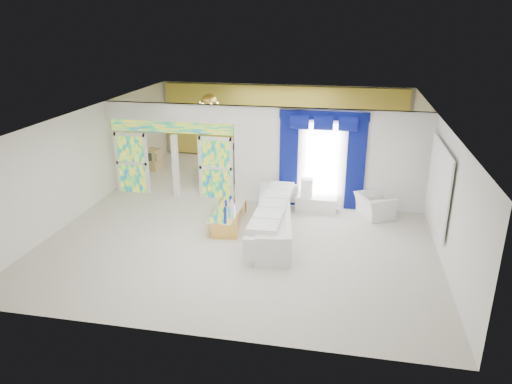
% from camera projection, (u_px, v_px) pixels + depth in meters
% --- Properties ---
extents(floor, '(12.00, 12.00, 0.00)m').
position_uv_depth(floor, '(254.00, 212.00, 14.36)').
color(floor, '#B7AF9E').
rests_on(floor, ground).
extents(dividing_wall, '(5.70, 0.18, 3.00)m').
position_uv_depth(dividing_wall, '(331.00, 159.00, 14.37)').
color(dividing_wall, white).
rests_on(dividing_wall, ground).
extents(dividing_header, '(4.30, 0.18, 0.55)m').
position_uv_depth(dividing_header, '(170.00, 112.00, 14.85)').
color(dividing_header, white).
rests_on(dividing_header, dividing_wall).
extents(stained_panel_left, '(0.95, 0.04, 2.00)m').
position_uv_depth(stained_panel_left, '(132.00, 163.00, 15.70)').
color(stained_panel_left, '#994C3F').
rests_on(stained_panel_left, ground).
extents(stained_panel_right, '(0.95, 0.04, 2.00)m').
position_uv_depth(stained_panel_right, '(216.00, 168.00, 15.19)').
color(stained_panel_right, '#994C3F').
rests_on(stained_panel_right, ground).
extents(stained_transom, '(4.00, 0.05, 0.35)m').
position_uv_depth(stained_transom, '(171.00, 127.00, 15.02)').
color(stained_transom, '#994C3F').
rests_on(stained_transom, dividing_header).
extents(window_pane, '(1.00, 0.02, 2.30)m').
position_uv_depth(window_pane, '(322.00, 161.00, 14.34)').
color(window_pane, white).
rests_on(window_pane, dividing_wall).
extents(blue_drape_left, '(0.55, 0.10, 2.80)m').
position_uv_depth(blue_drape_left, '(289.00, 161.00, 14.51)').
color(blue_drape_left, '#09044B').
rests_on(blue_drape_left, ground).
extents(blue_drape_right, '(0.55, 0.10, 2.80)m').
position_uv_depth(blue_drape_right, '(356.00, 165.00, 14.15)').
color(blue_drape_right, '#09044B').
rests_on(blue_drape_right, ground).
extents(blue_pelmet, '(2.60, 0.12, 0.25)m').
position_uv_depth(blue_pelmet, '(324.00, 116.00, 13.84)').
color(blue_pelmet, '#09044B').
rests_on(blue_pelmet, dividing_wall).
extents(wall_mirror, '(0.04, 2.70, 1.90)m').
position_uv_depth(wall_mirror, '(439.00, 185.00, 12.01)').
color(wall_mirror, white).
rests_on(wall_mirror, ground).
extents(gold_curtains, '(9.70, 0.12, 2.90)m').
position_uv_depth(gold_curtains, '(283.00, 123.00, 19.27)').
color(gold_curtains, '#AEA029').
rests_on(gold_curtains, ground).
extents(white_sofa, '(1.43, 4.03, 0.75)m').
position_uv_depth(white_sofa, '(274.00, 220.00, 12.88)').
color(white_sofa, silver).
rests_on(white_sofa, ground).
extents(coffee_table, '(0.95, 2.05, 0.44)m').
position_uv_depth(coffee_table, '(228.00, 217.00, 13.45)').
color(coffee_table, gold).
rests_on(coffee_table, ground).
extents(console_table, '(1.23, 0.41, 0.41)m').
position_uv_depth(console_table, '(316.00, 204.00, 14.42)').
color(console_table, white).
rests_on(console_table, ground).
extents(table_lamp, '(0.36, 0.36, 0.58)m').
position_uv_depth(table_lamp, '(307.00, 188.00, 14.31)').
color(table_lamp, white).
rests_on(table_lamp, console_table).
extents(armchair, '(1.27, 1.33, 0.67)m').
position_uv_depth(armchair, '(374.00, 206.00, 13.94)').
color(armchair, silver).
rests_on(armchair, ground).
extents(grand_piano, '(1.78, 2.16, 0.99)m').
position_uv_depth(grand_piano, '(230.00, 163.00, 17.50)').
color(grand_piano, black).
rests_on(grand_piano, ground).
extents(piano_bench, '(0.89, 0.46, 0.28)m').
position_uv_depth(piano_bench, '(219.00, 186.00, 16.14)').
color(piano_bench, black).
rests_on(piano_bench, ground).
extents(tv_console, '(0.64, 0.61, 0.79)m').
position_uv_depth(tv_console, '(153.00, 159.00, 18.28)').
color(tv_console, tan).
rests_on(tv_console, ground).
extents(chandelier, '(0.60, 0.60, 0.60)m').
position_uv_depth(chandelier, '(209.00, 102.00, 16.99)').
color(chandelier, gold).
rests_on(chandelier, ceiling).
extents(decanters, '(0.20, 1.14, 0.25)m').
position_uv_depth(decanters, '(228.00, 207.00, 13.31)').
color(decanters, white).
rests_on(decanters, coffee_table).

